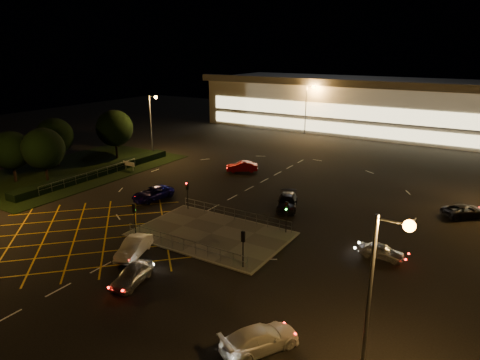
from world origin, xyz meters
The scene contains 25 objects.
ground centered at (0.00, 0.00, 0.00)m, with size 180.00×180.00×0.00m, color black.
pedestrian_island centered at (2.00, -2.00, 0.06)m, with size 14.00×9.00×0.12m, color #4C4944.
grass_verge centered at (-28.00, 6.00, 0.04)m, with size 18.00×30.00×0.08m, color black.
hedge centered at (-23.00, 6.00, 0.50)m, with size 2.00×26.00×1.00m, color black.
supermarket centered at (0.00, 61.95, 5.31)m, with size 72.00×26.50×10.50m.
streetlight_se centered at (20.44, -14.00, 6.56)m, with size 1.78×0.56×10.03m.
streetlight_nw centered at (-23.56, 18.00, 6.56)m, with size 1.78×0.56×10.03m.
streetlight_far_left centered at (-9.56, 48.00, 6.56)m, with size 1.78×0.56×10.03m.
signal_sw centered at (-4.00, -5.99, 2.37)m, with size 0.28×0.30×3.15m.
signal_se centered at (8.00, -5.99, 2.37)m, with size 0.28×0.30×3.15m.
signal_nw centered at (-4.00, 1.99, 2.37)m, with size 0.28×0.30×3.15m.
signal_ne centered at (8.00, 1.99, 2.37)m, with size 0.28×0.30×3.15m.
tree_a centered at (-30.00, -2.00, 4.33)m, with size 5.04×5.04×6.86m.
tree_b centered at (-32.00, 6.00, 4.64)m, with size 5.40×5.40×7.35m.
tree_c centered at (-28.00, 14.00, 4.95)m, with size 5.76×5.76×7.84m.
tree_d centered at (-34.00, 20.00, 4.02)m, with size 4.68×4.68×6.37m.
tree_e centered at (-26.00, 0.00, 4.64)m, with size 5.40×5.40×7.35m.
car_near_silver centered at (2.02, -12.42, 0.72)m, with size 1.69×4.21×1.43m, color silver.
car_queue_white centered at (-1.21, -9.00, 0.75)m, with size 1.60×4.57×1.51m, color white.
car_left_blue centered at (-9.71, 2.56, 0.72)m, with size 2.39×5.19×1.44m, color #110E55.
car_far_dkgrey centered at (5.15, 8.19, 0.76)m, with size 2.14×5.26×1.53m, color black.
car_right_silver centered at (17.12, 1.73, 0.64)m, with size 1.52×3.77×1.28m, color silver.
car_circ_red centered at (-6.87, 18.15, 0.74)m, with size 1.57×4.50×1.48m, color maroon.
car_east_grey centered at (22.33, 15.80, 0.67)m, with size 2.22×4.82×1.34m, color black.
car_approach_white centered at (13.92, -13.80, 0.72)m, with size 2.02×4.96×1.44m, color silver.
Camera 1 is at (24.15, -32.64, 17.26)m, focal length 32.00 mm.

